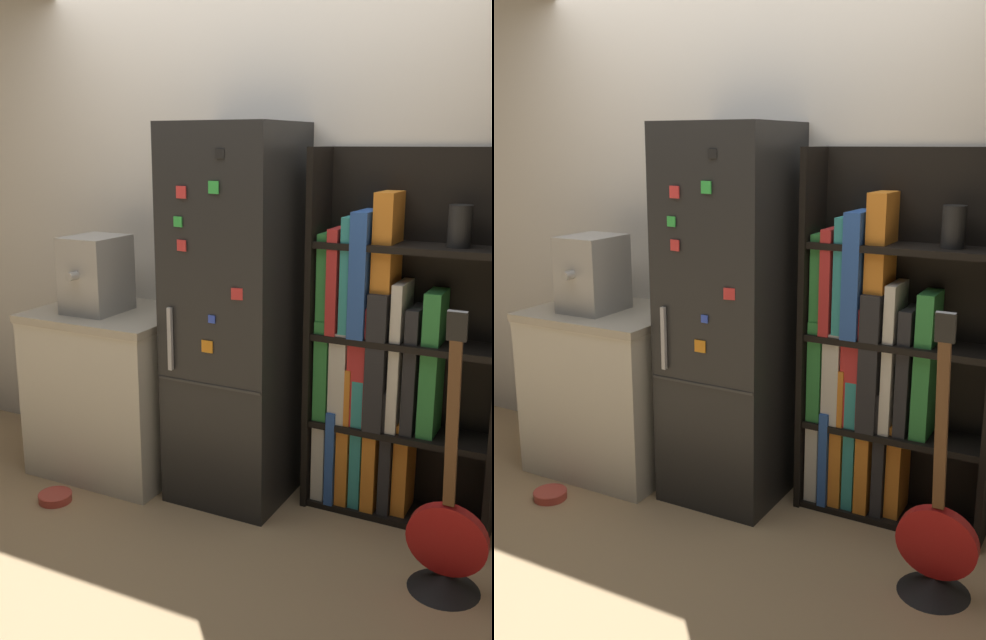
% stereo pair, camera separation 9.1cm
% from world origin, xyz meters
% --- Properties ---
extents(ground_plane, '(16.00, 16.00, 0.00)m').
position_xyz_m(ground_plane, '(0.00, 0.00, 0.00)').
color(ground_plane, tan).
extents(wall_back, '(8.00, 0.05, 2.60)m').
position_xyz_m(wall_back, '(0.00, 0.47, 1.30)').
color(wall_back, silver).
rests_on(wall_back, ground_plane).
extents(refrigerator, '(0.55, 0.58, 1.84)m').
position_xyz_m(refrigerator, '(-0.00, 0.17, 0.92)').
color(refrigerator, black).
rests_on(refrigerator, ground_plane).
extents(bookshelf, '(0.89, 0.28, 1.73)m').
position_xyz_m(bookshelf, '(0.70, 0.33, 0.76)').
color(bookshelf, black).
rests_on(bookshelf, ground_plane).
extents(kitchen_counter, '(0.79, 0.66, 0.89)m').
position_xyz_m(kitchen_counter, '(-0.72, 0.13, 0.44)').
color(kitchen_counter, beige).
rests_on(kitchen_counter, ground_plane).
extents(espresso_machine, '(0.27, 0.37, 0.40)m').
position_xyz_m(espresso_machine, '(-0.77, 0.09, 1.08)').
color(espresso_machine, '#A5A39E').
rests_on(espresso_machine, kitchen_counter).
extents(guitar, '(0.32, 0.29, 1.18)m').
position_xyz_m(guitar, '(1.14, -0.20, 0.17)').
color(guitar, black).
rests_on(guitar, ground_plane).
extents(pet_bowl, '(0.17, 0.17, 0.04)m').
position_xyz_m(pet_bowl, '(-0.75, -0.35, 0.02)').
color(pet_bowl, '#D84C3F').
rests_on(pet_bowl, ground_plane).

